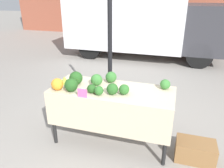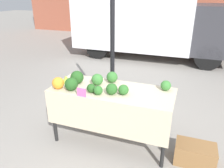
{
  "view_description": "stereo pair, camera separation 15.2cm",
  "coord_description": "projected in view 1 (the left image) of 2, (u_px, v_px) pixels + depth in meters",
  "views": [
    {
      "loc": [
        0.78,
        -2.57,
        2.04
      ],
      "look_at": [
        0.0,
        0.0,
        0.91
      ],
      "focal_mm": 35.0,
      "sensor_mm": 36.0,
      "label": 1
    },
    {
      "loc": [
        0.92,
        -2.52,
        2.04
      ],
      "look_at": [
        0.0,
        0.0,
        0.91
      ],
      "focal_mm": 35.0,
      "sensor_mm": 36.0,
      "label": 2
    }
  ],
  "objects": [
    {
      "name": "ground_plane",
      "position": [
        112.0,
        140.0,
        3.27
      ],
      "size": [
        40.0,
        40.0,
        0.0
      ],
      "primitive_type": "plane",
      "color": "gray"
    },
    {
      "name": "tent_pole",
      "position": [
        110.0,
        50.0,
        3.44
      ],
      "size": [
        0.07,
        0.07,
        2.4
      ],
      "color": "black",
      "rests_on": "ground_plane"
    },
    {
      "name": "parked_truck",
      "position": [
        141.0,
        19.0,
        7.24
      ],
      "size": [
        4.95,
        2.28,
        2.24
      ],
      "color": "silver",
      "rests_on": "ground_plane"
    },
    {
      "name": "market_table",
      "position": [
        111.0,
        99.0,
        2.94
      ],
      "size": [
        1.67,
        0.7,
        0.83
      ],
      "color": "beige",
      "rests_on": "ground_plane"
    },
    {
      "name": "orange_cauliflower",
      "position": [
        57.0,
        84.0,
        2.9
      ],
      "size": [
        0.16,
        0.16,
        0.16
      ],
      "color": "orange",
      "rests_on": "market_table"
    },
    {
      "name": "romanesco_head",
      "position": [
        65.0,
        80.0,
        3.12
      ],
      "size": [
        0.13,
        0.13,
        0.1
      ],
      "color": "#93B238",
      "rests_on": "market_table"
    },
    {
      "name": "broccoli_head_0",
      "position": [
        97.0,
        80.0,
        3.05
      ],
      "size": [
        0.16,
        0.16,
        0.16
      ],
      "color": "#387533",
      "rests_on": "market_table"
    },
    {
      "name": "broccoli_head_1",
      "position": [
        124.0,
        89.0,
        2.78
      ],
      "size": [
        0.13,
        0.13,
        0.13
      ],
      "color": "#2D6628",
      "rests_on": "market_table"
    },
    {
      "name": "broccoli_head_2",
      "position": [
        111.0,
        77.0,
        3.15
      ],
      "size": [
        0.16,
        0.16,
        0.16
      ],
      "color": "#336B2D",
      "rests_on": "market_table"
    },
    {
      "name": "broccoli_head_3",
      "position": [
        75.0,
        75.0,
        3.29
      ],
      "size": [
        0.11,
        0.11,
        0.11
      ],
      "color": "#336B2D",
      "rests_on": "market_table"
    },
    {
      "name": "broccoli_head_4",
      "position": [
        71.0,
        85.0,
        2.86
      ],
      "size": [
        0.18,
        0.18,
        0.18
      ],
      "color": "#23511E",
      "rests_on": "market_table"
    },
    {
      "name": "broccoli_head_5",
      "position": [
        99.0,
        91.0,
        2.77
      ],
      "size": [
        0.12,
        0.12,
        0.12
      ],
      "color": "#2D6628",
      "rests_on": "market_table"
    },
    {
      "name": "broccoli_head_6",
      "position": [
        92.0,
        89.0,
        2.82
      ],
      "size": [
        0.12,
        0.12,
        0.12
      ],
      "color": "#23511E",
      "rests_on": "market_table"
    },
    {
      "name": "broccoli_head_7",
      "position": [
        165.0,
        84.0,
        2.93
      ],
      "size": [
        0.14,
        0.14,
        0.14
      ],
      "color": "#387533",
      "rests_on": "market_table"
    },
    {
      "name": "broccoli_head_8",
      "position": [
        76.0,
        78.0,
        3.08
      ],
      "size": [
        0.19,
        0.19,
        0.19
      ],
      "color": "#23511E",
      "rests_on": "market_table"
    },
    {
      "name": "broccoli_head_9",
      "position": [
        112.0,
        89.0,
        2.78
      ],
      "size": [
        0.15,
        0.15,
        0.15
      ],
      "color": "#285B23",
      "rests_on": "market_table"
    },
    {
      "name": "price_sign",
      "position": [
        82.0,
        93.0,
        2.7
      ],
      "size": [
        0.12,
        0.01,
        0.12
      ],
      "color": "#F45B9E",
      "rests_on": "market_table"
    },
    {
      "name": "produce_crate",
      "position": [
        195.0,
        151.0,
        2.84
      ],
      "size": [
        0.5,
        0.3,
        0.27
      ],
      "color": "olive",
      "rests_on": "ground_plane"
    }
  ]
}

